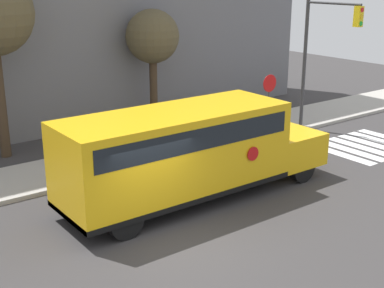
{
  "coord_description": "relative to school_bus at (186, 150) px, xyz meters",
  "views": [
    {
      "loc": [
        -7.13,
        -10.53,
        6.78
      ],
      "look_at": [
        2.58,
        2.47,
        1.61
      ],
      "focal_mm": 50.0,
      "sensor_mm": 36.0,
      "label": 1
    }
  ],
  "objects": [
    {
      "name": "crosswalk_stripes",
      "position": [
        9.28,
        0.03,
        -1.67
      ],
      "size": [
        4.0,
        3.2,
        0.01
      ],
      "color": "white",
      "rests_on": "ground"
    },
    {
      "name": "ground_plane",
      "position": [
        -2.0,
        -1.97,
        -1.67
      ],
      "size": [
        60.0,
        60.0,
        0.0
      ],
      "primitive_type": "plane",
      "color": "#3A3838"
    },
    {
      "name": "tree_far_sidewalk",
      "position": [
        3.95,
        7.97,
        2.39
      ],
      "size": [
        2.42,
        2.42,
        5.34
      ],
      "color": "#423323",
      "rests_on": "ground"
    },
    {
      "name": "school_bus",
      "position": [
        0.0,
        0.0,
        0.0
      ],
      "size": [
        9.2,
        2.57,
        2.93
      ],
      "color": "yellow",
      "rests_on": "ground"
    },
    {
      "name": "sidewalk_strip",
      "position": [
        -2.0,
        4.53,
        -1.6
      ],
      "size": [
        44.0,
        3.0,
        0.15
      ],
      "color": "#B2ADA3",
      "rests_on": "ground"
    },
    {
      "name": "traffic_light",
      "position": [
        8.98,
        2.57,
        2.18
      ],
      "size": [
        0.28,
        2.85,
        5.89
      ],
      "color": "#38383A",
      "rests_on": "ground"
    },
    {
      "name": "stop_sign",
      "position": [
        7.32,
        3.87,
        0.1
      ],
      "size": [
        0.77,
        0.1,
        2.63
      ],
      "color": "#38383A",
      "rests_on": "ground"
    }
  ]
}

